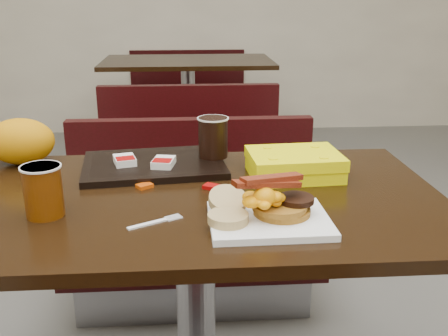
{
  "coord_description": "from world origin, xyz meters",
  "views": [
    {
      "loc": [
        -0.01,
        -1.16,
        1.22
      ],
      "look_at": [
        0.08,
        0.05,
        0.8
      ],
      "focal_mm": 41.8,
      "sensor_mm": 36.0,
      "label": 1
    }
  ],
  "objects": [
    {
      "name": "table_near",
      "position": [
        0.0,
        0.0,
        0.38
      ],
      "size": [
        1.2,
        0.7,
        0.75
      ],
      "primitive_type": null,
      "color": "black",
      "rests_on": "floor"
    },
    {
      "name": "bench_near_n",
      "position": [
        0.0,
        0.7,
        0.36
      ],
      "size": [
        1.0,
        0.46,
        0.72
      ],
      "primitive_type": null,
      "color": "black",
      "rests_on": "floor"
    },
    {
      "name": "table_far",
      "position": [
        0.0,
        2.6,
        0.38
      ],
      "size": [
        1.2,
        0.7,
        0.75
      ],
      "primitive_type": null,
      "color": "black",
      "rests_on": "floor"
    },
    {
      "name": "bench_far_s",
      "position": [
        0.0,
        1.9,
        0.36
      ],
      "size": [
        1.0,
        0.46,
        0.72
      ],
      "primitive_type": null,
      "color": "black",
      "rests_on": "floor"
    },
    {
      "name": "bench_far_n",
      "position": [
        0.0,
        3.3,
        0.36
      ],
      "size": [
        1.0,
        0.46,
        0.72
      ],
      "primitive_type": null,
      "color": "black",
      "rests_on": "floor"
    },
    {
      "name": "platter",
      "position": [
        0.16,
        -0.17,
        0.76
      ],
      "size": [
        0.25,
        0.2,
        0.01
      ],
      "primitive_type": "cube",
      "rotation": [
        0.0,
        0.0,
        0.01
      ],
      "color": "white",
      "rests_on": "table_near"
    },
    {
      "name": "pancake_stack",
      "position": [
        0.19,
        -0.15,
        0.78
      ],
      "size": [
        0.14,
        0.14,
        0.03
      ],
      "primitive_type": "cylinder",
      "rotation": [
        0.0,
        0.0,
        0.14
      ],
      "color": "#9F5E1A",
      "rests_on": "platter"
    },
    {
      "name": "sausage_patty",
      "position": [
        0.22,
        -0.15,
        0.8
      ],
      "size": [
        0.08,
        0.08,
        0.01
      ],
      "primitive_type": "cylinder",
      "rotation": [
        0.0,
        0.0,
        -0.13
      ],
      "color": "black",
      "rests_on": "pancake_stack"
    },
    {
      "name": "scrambled_eggs",
      "position": [
        0.14,
        -0.18,
        0.81
      ],
      "size": [
        0.1,
        0.09,
        0.04
      ],
      "primitive_type": "ellipsoid",
      "rotation": [
        0.0,
        0.0,
        0.26
      ],
      "color": "#FFA705",
      "rests_on": "pancake_stack"
    },
    {
      "name": "bacon_strips",
      "position": [
        0.15,
        -0.17,
        0.84
      ],
      "size": [
        0.17,
        0.11,
        0.01
      ],
      "primitive_type": null,
      "rotation": [
        0.0,
        0.0,
        0.35
      ],
      "color": "#401004",
      "rests_on": "scrambled_eggs"
    },
    {
      "name": "muffin_bottom",
      "position": [
        0.07,
        -0.19,
        0.77
      ],
      "size": [
        0.1,
        0.1,
        0.02
      ],
      "primitive_type": "cylinder",
      "rotation": [
        0.0,
        0.0,
        0.21
      ],
      "color": "tan",
      "rests_on": "platter"
    },
    {
      "name": "muffin_top",
      "position": [
        0.07,
        -0.12,
        0.79
      ],
      "size": [
        0.1,
        0.1,
        0.05
      ],
      "primitive_type": "cylinder",
      "rotation": [
        0.38,
        0.0,
        0.24
      ],
      "color": "tan",
      "rests_on": "platter"
    },
    {
      "name": "coffee_cup_near",
      "position": [
        -0.32,
        -0.09,
        0.81
      ],
      "size": [
        0.1,
        0.1,
        0.11
      ],
      "primitive_type": "cylinder",
      "rotation": [
        0.0,
        0.0,
        0.34
      ],
      "color": "#843804",
      "rests_on": "table_near"
    },
    {
      "name": "fork",
      "position": [
        -0.1,
        -0.16,
        0.75
      ],
      "size": [
        0.12,
        0.08,
        0.0
      ],
      "primitive_type": null,
      "rotation": [
        0.0,
        0.0,
        0.5
      ],
      "color": "white",
      "rests_on": "table_near"
    },
    {
      "name": "knife",
      "position": [
        0.22,
        -0.08,
        0.75
      ],
      "size": [
        0.02,
        0.16,
        0.0
      ],
      "primitive_type": "cube",
      "rotation": [
        0.0,
        0.0,
        -1.62
      ],
      "color": "white",
      "rests_on": "table_near"
    },
    {
      "name": "condiment_syrup",
      "position": [
        -0.12,
        0.06,
        0.75
      ],
      "size": [
        0.05,
        0.04,
        0.01
      ],
      "primitive_type": "cube",
      "rotation": [
        0.0,
        0.0,
        0.6
      ],
      "color": "#BB3F08",
      "rests_on": "table_near"
    },
    {
      "name": "condiment_ketchup",
      "position": [
        0.04,
        0.04,
        0.75
      ],
      "size": [
        0.05,
        0.04,
        0.01
      ],
      "primitive_type": "cube",
      "rotation": [
        0.0,
        0.0,
        -0.53
      ],
      "color": "#8C0504",
      "rests_on": "table_near"
    },
    {
      "name": "tray",
      "position": [
        -0.11,
        0.21,
        0.76
      ],
      "size": [
        0.41,
        0.31,
        0.02
      ],
      "primitive_type": "cube",
      "rotation": [
        0.0,
        0.0,
        0.11
      ],
      "color": "black",
      "rests_on": "table_near"
    },
    {
      "name": "hashbrown_sleeve_left",
      "position": [
        -0.18,
        0.2,
        0.78
      ],
      "size": [
        0.07,
        0.09,
        0.02
      ],
      "primitive_type": "cube",
      "rotation": [
        0.0,
        0.0,
        0.26
      ],
      "color": "silver",
      "rests_on": "tray"
    },
    {
      "name": "hashbrown_sleeve_right",
      "position": [
        -0.08,
        0.18,
        0.78
      ],
      "size": [
        0.07,
        0.08,
        0.02
      ],
      "primitive_type": "cube",
      "rotation": [
        0.0,
        0.0,
        -0.19
      ],
      "color": "silver",
      "rests_on": "tray"
    },
    {
      "name": "coffee_cup_far",
      "position": [
        0.06,
        0.25,
        0.82
      ],
      "size": [
        0.08,
        0.08,
        0.11
      ],
      "primitive_type": "cylinder",
      "rotation": [
        0.0,
        0.0,
        -0.02
      ],
      "color": "black",
      "rests_on": "tray"
    },
    {
      "name": "clamshell",
      "position": [
        0.27,
        0.12,
        0.78
      ],
      "size": [
        0.25,
        0.19,
        0.06
      ],
      "primitive_type": "cube",
      "rotation": [
        0.0,
        0.0,
        0.06
      ],
      "color": "#EBE003",
      "rests_on": "table_near"
    },
    {
      "name": "paper_bag",
      "position": [
        -0.48,
        0.28,
        0.82
      ],
      "size": [
        0.22,
        0.19,
        0.13
      ],
      "primitive_type": "ellipsoid",
      "rotation": [
        0.0,
        0.0,
        0.3
      ],
      "color": "#CA8506",
      "rests_on": "table_near"
    }
  ]
}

